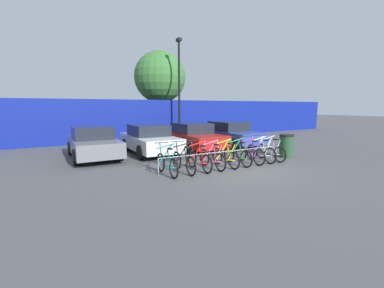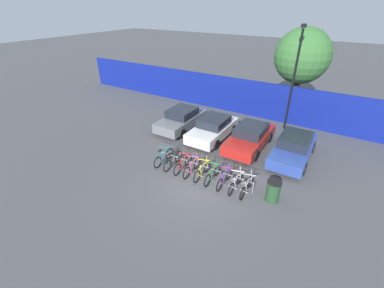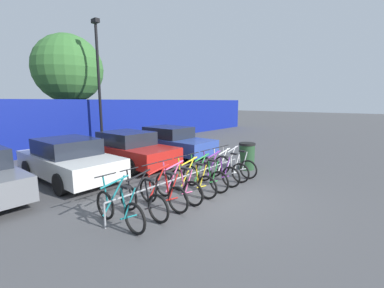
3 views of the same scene
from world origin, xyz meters
TOP-DOWN VIEW (x-y plane):
  - ground_plane at (0.00, 0.00)m, footprint 120.00×120.00m
  - hoarding_wall at (0.00, 9.50)m, footprint 36.00×0.16m
  - bike_rack at (-0.29, 0.68)m, footprint 5.33×0.04m
  - bicycle_teal at (-2.69, 0.53)m, footprint 0.68×1.71m
  - bicycle_black at (-2.06, 0.53)m, footprint 0.68×1.71m
  - bicycle_red at (-1.43, 0.53)m, footprint 0.68×1.71m
  - bicycle_pink at (-0.87, 0.53)m, footprint 0.68×1.71m
  - bicycle_yellow at (-0.27, 0.53)m, footprint 0.68×1.71m
  - bicycle_green at (0.32, 0.53)m, footprint 0.68×1.71m
  - bicycle_purple at (0.96, 0.53)m, footprint 0.68×1.71m
  - bicycle_white at (1.55, 0.53)m, footprint 0.68×1.71m
  - bicycle_silver at (2.10, 0.53)m, footprint 0.68×1.71m
  - car_white at (-1.80, 4.60)m, footprint 1.91×4.18m
  - car_red at (0.65, 4.68)m, footprint 1.91×4.36m
  - car_blue at (3.18, 4.77)m, footprint 1.91×4.48m
  - lamp_post at (1.81, 8.50)m, footprint 0.24×0.44m
  - trash_bin at (3.25, 0.67)m, footprint 0.63×0.63m
  - tree_behind_hoarding at (1.60, 11.30)m, footprint 3.85×3.85m

SIDE VIEW (x-z plane):
  - ground_plane at x=0.00m, z-range 0.00..0.00m
  - bicycle_teal at x=-2.69m, z-range -0.15..0.90m
  - bicycle_black at x=-2.06m, z-range -0.15..0.90m
  - bicycle_red at x=-1.43m, z-range -0.15..0.90m
  - bicycle_pink at x=-0.87m, z-range -0.15..0.90m
  - bicycle_yellow at x=-0.27m, z-range -0.15..0.90m
  - bicycle_green at x=0.32m, z-range -0.15..0.90m
  - bicycle_purple at x=0.96m, z-range -0.15..0.90m
  - bicycle_white at x=1.55m, z-range -0.15..0.90m
  - bicycle_silver at x=2.10m, z-range -0.15..0.90m
  - bike_rack at x=-0.29m, z-range 0.22..0.79m
  - trash_bin at x=3.25m, z-range 0.00..1.03m
  - car_white at x=-1.80m, z-range -0.01..1.39m
  - car_red at x=0.65m, z-range -0.01..1.39m
  - car_blue at x=3.18m, z-range -0.01..1.39m
  - hoarding_wall at x=0.00m, z-range 0.00..2.72m
  - lamp_post at x=1.81m, z-range 0.36..7.04m
  - tree_behind_hoarding at x=1.60m, z-range 1.23..7.61m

